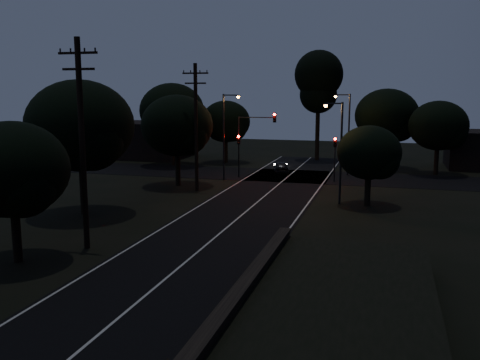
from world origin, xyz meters
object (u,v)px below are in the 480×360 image
Objects in this scene: signal_mast at (256,133)px; car at (281,167)px; utility_pole_far at (196,125)px; signal_right at (335,151)px; signal_left at (239,148)px; streetlight_c at (339,146)px; tall_pine at (319,81)px; streetlight_a at (226,131)px; streetlight_b at (347,128)px; utility_pole_mid at (82,141)px.

signal_mast is 1.70× the size of car.
signal_right is (10.60, 7.99, -2.65)m from utility_pole_far.
signal_right is at bearing 135.16° from car.
streetlight_c reaches higher than signal_left.
streetlight_a is (-6.31, -17.00, -4.76)m from tall_pine.
streetlight_b reaches higher than signal_right.
signal_right is 0.66× the size of signal_mast.
streetlight_a is at bearing 39.46° from car.
tall_pine is (7.00, 40.00, 3.65)m from utility_pole_mid.
streetlight_c is (4.83, -25.00, -5.04)m from tall_pine.
streetlight_c is (11.83, -2.00, -1.13)m from utility_pole_far.
signal_right is 1.11× the size of car.
utility_pole_mid is 1.47× the size of streetlight_c.
signal_mast is at bearing 68.89° from utility_pole_far.
streetlight_b is (11.31, 29.00, -1.10)m from utility_pole_mid.
streetlight_c is (8.74, -9.99, 0.01)m from signal_mast.
streetlight_b is 14.01m from streetlight_c.
utility_pole_far is at bearing 53.75° from car.
streetlight_b is at bearing 68.70° from utility_pole_mid.
utility_pole_far is at bearing -96.59° from streetlight_a.
streetlight_a is (0.69, 6.00, -0.85)m from utility_pole_far.
streetlight_c reaches higher than signal_mast.
signal_mast is at bearing 82.96° from utility_pole_mid.
utility_pole_mid reaches higher than utility_pole_far.
tall_pine is at bearing 69.64° from streetlight_a.
signal_right is 10.26m from streetlight_a.
utility_pole_mid reaches higher than streetlight_b.
streetlight_a is 8.00m from car.
streetlight_a reaches higher than signal_right.
tall_pine is 16.31m from signal_mast.
streetlight_a is 1.00× the size of streetlight_b.
tall_pine is at bearing 103.49° from signal_right.
streetlight_a is 12.19m from streetlight_b.
signal_left is at bearing 70.41° from streetlight_a.
utility_pole_far reaches higher than car.
utility_pole_far is 2.56× the size of signal_right.
utility_pole_mid is 31.15m from streetlight_b.
streetlight_a is at bearing -110.36° from tall_pine.
signal_mast is (3.09, 7.99, -1.15)m from utility_pole_far.
utility_pole_mid is 1.05× the size of utility_pole_far.
utility_pole_far is at bearing -111.11° from signal_mast.
car is (3.49, 3.52, -2.21)m from signal_left.
utility_pole_mid is 17.00m from utility_pole_far.
streetlight_c is at bearing -9.60° from utility_pole_far.
signal_mast is 9.15m from streetlight_b.
utility_pole_far is 2.85× the size of car.
signal_left is 1.11× the size of car.
streetlight_a is 2.18× the size of car.
streetlight_b is at bearing 25.99° from signal_mast.
signal_left and signal_right have the same top height.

